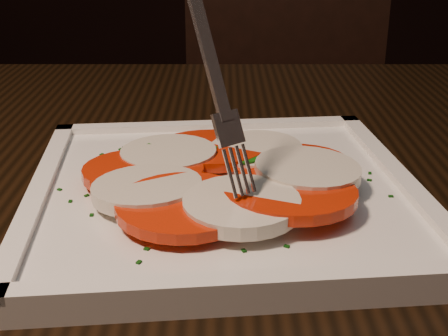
% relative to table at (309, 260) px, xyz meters
% --- Properties ---
extents(table, '(1.24, 0.86, 0.75)m').
position_rel_table_xyz_m(table, '(0.00, 0.00, 0.00)').
color(table, black).
rests_on(table, ground).
extents(chair, '(0.47, 0.47, 0.93)m').
position_rel_table_xyz_m(chair, '(-0.00, 0.70, -0.12)').
color(chair, black).
rests_on(chair, ground).
extents(plate, '(0.33, 0.33, 0.01)m').
position_rel_table_xyz_m(plate, '(-0.08, -0.08, 0.11)').
color(plate, white).
rests_on(plate, table).
extents(caprese_salad, '(0.25, 0.25, 0.03)m').
position_rel_table_xyz_m(caprese_salad, '(-0.08, -0.08, 0.12)').
color(caprese_salad, red).
rests_on(caprese_salad, plate).
extents(fork, '(0.08, 0.08, 0.17)m').
position_rel_table_xyz_m(fork, '(-0.09, -0.11, 0.22)').
color(fork, white).
rests_on(fork, caprese_salad).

